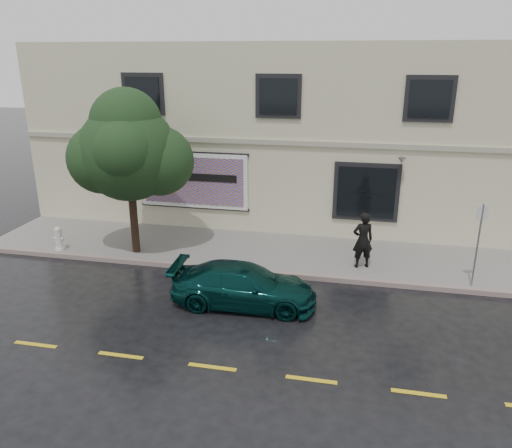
% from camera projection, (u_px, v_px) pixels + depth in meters
% --- Properties ---
extents(ground, '(90.00, 90.00, 0.00)m').
position_uv_depth(ground, '(247.00, 296.00, 14.31)').
color(ground, black).
rests_on(ground, ground).
extents(sidewalk, '(20.00, 3.50, 0.15)m').
position_uv_depth(sidewalk, '(268.00, 252.00, 17.29)').
color(sidewalk, gray).
rests_on(sidewalk, ground).
extents(curb, '(20.00, 0.18, 0.16)m').
position_uv_depth(curb, '(258.00, 272.00, 15.67)').
color(curb, gray).
rests_on(curb, ground).
extents(road_marking, '(19.00, 0.12, 0.01)m').
position_uv_depth(road_marking, '(212.00, 367.00, 11.07)').
color(road_marking, gold).
rests_on(road_marking, ground).
extents(building, '(20.00, 8.12, 7.00)m').
position_uv_depth(building, '(293.00, 129.00, 21.50)').
color(building, beige).
rests_on(building, ground).
extents(billboard, '(4.30, 0.16, 2.20)m').
position_uv_depth(billboard, '(193.00, 181.00, 18.82)').
color(billboard, white).
rests_on(billboard, ground).
extents(car, '(4.04, 1.90, 1.16)m').
position_uv_depth(car, '(244.00, 285.00, 13.66)').
color(car, '#072F2E').
rests_on(car, ground).
extents(pedestrian, '(0.77, 0.63, 1.82)m').
position_uv_depth(pedestrian, '(363.00, 240.00, 15.62)').
color(pedestrian, black).
rests_on(pedestrian, sidewalk).
extents(umbrella, '(1.11, 1.11, 0.80)m').
position_uv_depth(umbrella, '(366.00, 200.00, 15.20)').
color(umbrella, black).
rests_on(umbrella, pedestrian).
extents(street_tree, '(3.16, 3.16, 5.02)m').
position_uv_depth(street_tree, '(128.00, 153.00, 16.05)').
color(street_tree, '#341E17').
rests_on(street_tree, sidewalk).
extents(fire_hydrant, '(0.35, 0.32, 0.84)m').
position_uv_depth(fire_hydrant, '(59.00, 239.00, 17.17)').
color(fire_hydrant, silver).
rests_on(fire_hydrant, sidewalk).
extents(sign_pole, '(0.31, 0.06, 2.50)m').
position_uv_depth(sign_pole, '(479.00, 238.00, 14.11)').
color(sign_pole, '#94969C').
rests_on(sign_pole, sidewalk).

